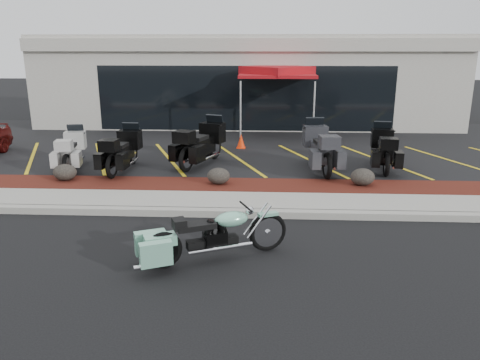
# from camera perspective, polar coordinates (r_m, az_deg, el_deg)

# --- Properties ---
(ground) EXTENTS (90.00, 90.00, 0.00)m
(ground) POSITION_cam_1_polar(r_m,az_deg,el_deg) (9.33, -2.06, -6.33)
(ground) COLOR black
(ground) RESTS_ON ground
(curb) EXTENTS (24.00, 0.25, 0.15)m
(curb) POSITION_cam_1_polar(r_m,az_deg,el_deg) (10.14, -1.63, -4.01)
(curb) COLOR gray
(curb) RESTS_ON ground
(sidewalk) EXTENTS (24.00, 1.20, 0.15)m
(sidewalk) POSITION_cam_1_polar(r_m,az_deg,el_deg) (10.80, -1.34, -2.74)
(sidewalk) COLOR gray
(sidewalk) RESTS_ON ground
(mulch_bed) EXTENTS (24.00, 1.20, 0.16)m
(mulch_bed) POSITION_cam_1_polar(r_m,az_deg,el_deg) (11.93, -0.91, -0.87)
(mulch_bed) COLOR #3E170E
(mulch_bed) RESTS_ON ground
(upper_lot) EXTENTS (26.00, 9.60, 0.15)m
(upper_lot) POSITION_cam_1_polar(r_m,az_deg,el_deg) (17.17, 0.29, 4.34)
(upper_lot) COLOR black
(upper_lot) RESTS_ON ground
(dealership_building) EXTENTS (18.00, 8.16, 4.00)m
(dealership_building) POSITION_cam_1_polar(r_m,az_deg,el_deg) (23.13, 1.03, 12.18)
(dealership_building) COLOR #A6A196
(dealership_building) RESTS_ON ground
(boulder_left) EXTENTS (0.61, 0.51, 0.43)m
(boulder_left) POSITION_cam_1_polar(r_m,az_deg,el_deg) (13.04, -20.56, 0.90)
(boulder_left) COLOR black
(boulder_left) RESTS_ON mulch_bed
(boulder_mid) EXTENTS (0.58, 0.49, 0.41)m
(boulder_mid) POSITION_cam_1_polar(r_m,az_deg,el_deg) (11.90, -2.63, 0.50)
(boulder_mid) COLOR black
(boulder_mid) RESTS_ON mulch_bed
(boulder_right) EXTENTS (0.61, 0.51, 0.43)m
(boulder_right) POSITION_cam_1_polar(r_m,az_deg,el_deg) (12.17, 14.72, 0.38)
(boulder_right) COLOR black
(boulder_right) RESTS_ON mulch_bed
(hero_cruiser) EXTENTS (2.71, 1.69, 0.94)m
(hero_cruiser) POSITION_cam_1_polar(r_m,az_deg,el_deg) (8.33, 3.41, -5.69)
(hero_cruiser) COLOR #7FC6A7
(hero_cruiser) RESTS_ON ground
(touring_white) EXTENTS (1.12, 2.13, 1.18)m
(touring_white) POSITION_cam_1_polar(r_m,az_deg,el_deg) (14.84, -19.30, 4.20)
(touring_white) COLOR beige
(touring_white) RESTS_ON upper_lot
(touring_black_front) EXTENTS (1.00, 2.23, 1.26)m
(touring_black_front) POSITION_cam_1_polar(r_m,az_deg,el_deg) (14.19, -13.06, 4.35)
(touring_black_front) COLOR black
(touring_black_front) RESTS_ON upper_lot
(touring_black_mid) EXTENTS (1.72, 2.56, 1.39)m
(touring_black_mid) POSITION_cam_1_polar(r_m,az_deg,el_deg) (14.52, -3.11, 5.27)
(touring_black_mid) COLOR black
(touring_black_mid) RESTS_ON upper_lot
(touring_grey) EXTENTS (1.17, 2.48, 1.39)m
(touring_grey) POSITION_cam_1_polar(r_m,az_deg,el_deg) (14.12, 8.99, 4.79)
(touring_grey) COLOR #323338
(touring_grey) RESTS_ON upper_lot
(touring_black_rear) EXTENTS (1.11, 2.27, 1.27)m
(touring_black_rear) POSITION_cam_1_polar(r_m,az_deg,el_deg) (14.64, 16.82, 4.45)
(touring_black_rear) COLOR black
(touring_black_rear) RESTS_ON upper_lot
(traffic_cone) EXTENTS (0.36, 0.36, 0.50)m
(traffic_cone) POSITION_cam_1_polar(r_m,az_deg,el_deg) (16.18, 0.13, 4.79)
(traffic_cone) COLOR #F73108
(traffic_cone) RESTS_ON upper_lot
(popup_canopy) EXTENTS (3.77, 3.77, 2.66)m
(popup_canopy) POSITION_cam_1_polar(r_m,az_deg,el_deg) (18.46, 4.53, 12.91)
(popup_canopy) COLOR silver
(popup_canopy) RESTS_ON upper_lot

